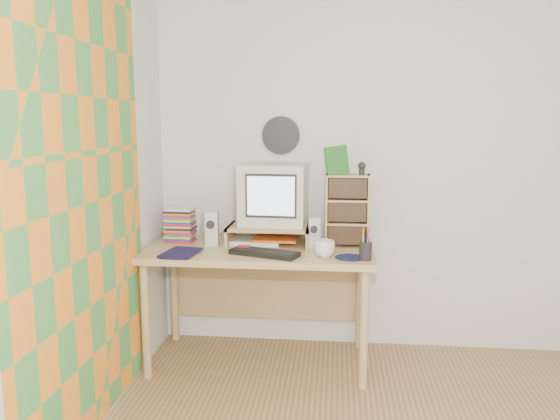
% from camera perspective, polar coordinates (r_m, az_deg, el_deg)
% --- Properties ---
extents(back_wall, '(3.50, 0.00, 3.50)m').
position_cam_1_polar(back_wall, '(3.69, 14.71, 4.72)').
color(back_wall, silver).
rests_on(back_wall, floor).
extents(left_wall, '(0.00, 3.50, 3.50)m').
position_cam_1_polar(left_wall, '(2.25, -26.11, 1.20)').
color(left_wall, silver).
rests_on(left_wall, floor).
extents(curtain, '(0.00, 2.20, 2.20)m').
position_cam_1_polar(curtain, '(2.66, -19.78, 0.56)').
color(curtain, orange).
rests_on(curtain, left_wall).
extents(wall_disc, '(0.25, 0.02, 0.25)m').
position_cam_1_polar(wall_disc, '(3.63, 0.09, 7.81)').
color(wall_disc, black).
rests_on(wall_disc, back_wall).
extents(desk, '(1.40, 0.70, 0.75)m').
position_cam_1_polar(desk, '(3.48, -2.04, -5.85)').
color(desk, tan).
rests_on(desk, floor).
extents(monitor_riser, '(0.52, 0.30, 0.12)m').
position_cam_1_polar(monitor_riser, '(3.46, -1.15, -2.06)').
color(monitor_riser, '#AB7F5A').
rests_on(monitor_riser, desk).
extents(crt_monitor, '(0.43, 0.43, 0.39)m').
position_cam_1_polar(crt_monitor, '(3.47, -0.66, 1.64)').
color(crt_monitor, beige).
rests_on(crt_monitor, monitor_riser).
extents(speaker_left, '(0.09, 0.09, 0.22)m').
position_cam_1_polar(speaker_left, '(3.45, -7.11, -1.92)').
color(speaker_left, silver).
rests_on(speaker_left, desk).
extents(speaker_right, '(0.08, 0.08, 0.19)m').
position_cam_1_polar(speaker_right, '(3.37, 3.58, -2.37)').
color(speaker_right, silver).
rests_on(speaker_right, desk).
extents(keyboard, '(0.43, 0.27, 0.03)m').
position_cam_1_polar(keyboard, '(3.20, -1.65, -4.51)').
color(keyboard, black).
rests_on(keyboard, desk).
extents(dvd_stack, '(0.18, 0.13, 0.25)m').
position_cam_1_polar(dvd_stack, '(3.59, -10.42, -1.31)').
color(dvd_stack, brown).
rests_on(dvd_stack, desk).
extents(cd_rack, '(0.27, 0.14, 0.45)m').
position_cam_1_polar(cd_rack, '(3.42, 7.03, -0.04)').
color(cd_rack, '#AB7F5A').
rests_on(cd_rack, desk).
extents(mug, '(0.13, 0.13, 0.10)m').
position_cam_1_polar(mug, '(3.16, 4.65, -4.04)').
color(mug, silver).
rests_on(mug, desk).
extents(diary, '(0.25, 0.20, 0.05)m').
position_cam_1_polar(diary, '(3.29, -11.80, -4.12)').
color(diary, '#100E36').
rests_on(diary, desk).
extents(mousepad, '(0.21, 0.21, 0.00)m').
position_cam_1_polar(mousepad, '(3.16, 7.36, -4.95)').
color(mousepad, '#0F1434').
rests_on(mousepad, desk).
extents(pen_cup, '(0.07, 0.07, 0.14)m').
position_cam_1_polar(pen_cup, '(3.11, 8.93, -3.90)').
color(pen_cup, black).
rests_on(pen_cup, desk).
extents(papers, '(0.32, 0.24, 0.04)m').
position_cam_1_polar(papers, '(3.51, -1.72, -3.12)').
color(papers, silver).
rests_on(papers, desk).
extents(red_box, '(0.07, 0.05, 0.04)m').
position_cam_1_polar(red_box, '(3.29, -3.78, -4.05)').
color(red_box, red).
rests_on(red_box, desk).
extents(game_box, '(0.14, 0.06, 0.18)m').
position_cam_1_polar(game_box, '(3.36, 5.95, 5.18)').
color(game_box, '#1B5E21').
rests_on(game_box, cd_rack).
extents(webcam, '(0.05, 0.05, 0.08)m').
position_cam_1_polar(webcam, '(3.37, 8.55, 4.32)').
color(webcam, black).
rests_on(webcam, cd_rack).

